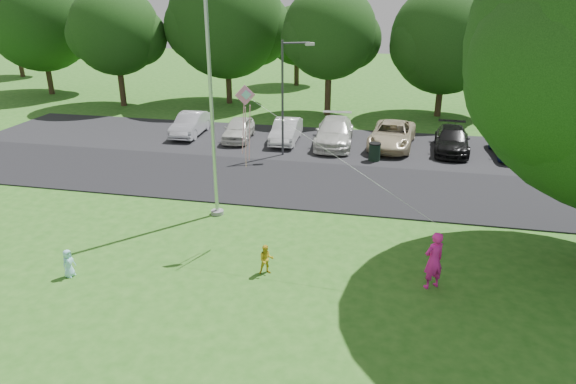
% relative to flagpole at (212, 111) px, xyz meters
% --- Properties ---
extents(ground, '(120.00, 120.00, 0.00)m').
position_rel_flagpole_xyz_m(ground, '(3.50, -5.00, -4.17)').
color(ground, '#2A651A').
rests_on(ground, ground).
extents(park_road, '(60.00, 6.00, 0.06)m').
position_rel_flagpole_xyz_m(park_road, '(3.50, 4.00, -4.14)').
color(park_road, black).
rests_on(park_road, ground).
extents(parking_strip, '(42.00, 7.00, 0.06)m').
position_rel_flagpole_xyz_m(parking_strip, '(3.50, 10.50, -4.14)').
color(parking_strip, black).
rests_on(parking_strip, ground).
extents(flagpole, '(0.50, 0.50, 10.00)m').
position_rel_flagpole_xyz_m(flagpole, '(0.00, 0.00, 0.00)').
color(flagpole, '#B7BABF').
rests_on(flagpole, ground).
extents(street_lamp, '(1.60, 0.77, 5.99)m').
position_rel_flagpole_xyz_m(street_lamp, '(1.11, 8.09, -0.56)').
color(street_lamp, '#3F3F44').
rests_on(street_lamp, ground).
extents(trash_can, '(0.63, 0.63, 1.00)m').
position_rel_flagpole_xyz_m(trash_can, '(5.75, 8.00, -3.66)').
color(trash_can, black).
rests_on(trash_can, ground).
extents(tree_row, '(64.35, 11.94, 10.88)m').
position_rel_flagpole_xyz_m(tree_row, '(5.09, 19.23, 1.55)').
color(tree_row, '#332316').
rests_on(tree_row, ground).
extents(horizon_trees, '(77.46, 7.20, 7.02)m').
position_rel_flagpole_xyz_m(horizon_trees, '(7.56, 28.88, 0.14)').
color(horizon_trees, '#332316').
rests_on(horizon_trees, ground).
extents(parked_cars, '(19.82, 5.38, 1.46)m').
position_rel_flagpole_xyz_m(parked_cars, '(4.34, 10.52, -3.43)').
color(parked_cars, silver).
rests_on(parked_cars, ground).
extents(woman, '(0.80, 0.74, 1.83)m').
position_rel_flagpole_xyz_m(woman, '(8.10, -3.75, -3.25)').
color(woman, '#F0209F').
rests_on(woman, ground).
extents(child_yellow, '(0.59, 0.53, 0.99)m').
position_rel_flagpole_xyz_m(child_yellow, '(3.04, -4.01, -3.67)').
color(child_yellow, gold).
rests_on(child_yellow, ground).
extents(child_blue, '(0.36, 0.49, 0.92)m').
position_rel_flagpole_xyz_m(child_blue, '(-2.93, -5.46, -3.71)').
color(child_blue, '#A6EBFF').
rests_on(child_blue, ground).
extents(kite, '(6.51, 2.05, 3.48)m').
position_rel_flagpole_xyz_m(kite, '(2.04, -2.03, 0.59)').
color(kite, pink).
rests_on(kite, ground).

